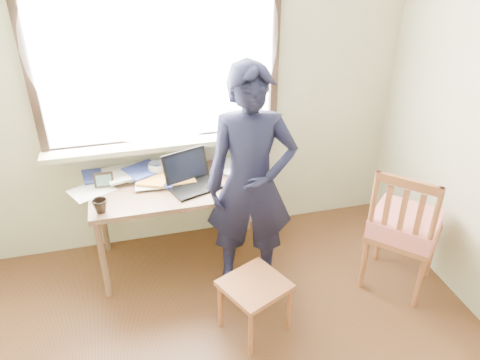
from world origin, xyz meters
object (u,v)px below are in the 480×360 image
object	(u,v)px
desk	(181,193)
mug_white	(157,169)
side_chair	(404,226)
mug_dark	(100,206)
person	(251,185)
laptop	(191,178)
work_chair	(255,290)

from	to	relation	value
desk	mug_white	distance (m)	0.27
side_chair	mug_white	bearing A→B (deg)	152.11
mug_white	mug_dark	world-z (taller)	mug_white
mug_dark	person	xyz separation A→B (m)	(1.02, -0.14, 0.10)
laptop	work_chair	bearing A→B (deg)	-72.30
desk	work_chair	bearing A→B (deg)	-68.04
mug_white	person	xyz separation A→B (m)	(0.60, -0.56, 0.09)
mug_white	work_chair	world-z (taller)	mug_white
laptop	mug_white	bearing A→B (deg)	136.94
mug_white	side_chair	size ratio (longest dim) A/B	0.13
person	mug_dark	bearing A→B (deg)	-175.04
mug_dark	person	distance (m)	1.04
mug_white	side_chair	world-z (taller)	side_chair
desk	work_chair	world-z (taller)	desk
desk	mug_dark	distance (m)	0.63
desk	person	xyz separation A→B (m)	(0.45, -0.37, 0.22)
person	side_chair	bearing A→B (deg)	-3.96
laptop	mug_dark	bearing A→B (deg)	-162.80
laptop	mug_dark	distance (m)	0.69
laptop	side_chair	bearing A→B (deg)	-24.87
mug_white	mug_dark	size ratio (longest dim) A/B	1.29
laptop	mug_white	size ratio (longest dim) A/B	3.26
work_chair	side_chair	distance (m)	1.19
desk	mug_dark	xyz separation A→B (m)	(-0.57, -0.23, 0.12)
mug_white	person	distance (m)	0.82
side_chair	person	distance (m)	1.15
mug_white	work_chair	size ratio (longest dim) A/B	0.26
mug_white	work_chair	xyz separation A→B (m)	(0.49, -1.04, -0.43)
mug_white	side_chair	distance (m)	1.89
work_chair	laptop	bearing A→B (deg)	107.70
desk	person	distance (m)	0.62
desk	side_chair	world-z (taller)	side_chair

